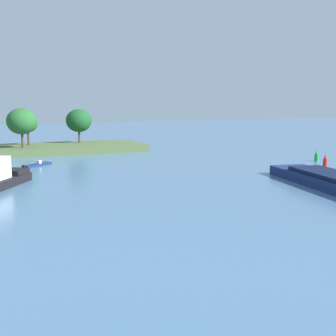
# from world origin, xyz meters

# --- Properties ---
(fishing_skiff) EXTENTS (5.02, 4.62, 0.86)m
(fishing_skiff) POSITION_xyz_m (-22.58, 52.27, 0.21)
(fishing_skiff) COLOR navy
(fishing_skiff) RESTS_ON ground
(channel_buoy_red) EXTENTS (0.70, 0.70, 1.90)m
(channel_buoy_red) POSITION_xyz_m (18.74, 33.15, 0.81)
(channel_buoy_red) COLOR red
(channel_buoy_red) RESTS_ON ground
(channel_buoy_green) EXTENTS (0.70, 0.70, 1.90)m
(channel_buoy_green) POSITION_xyz_m (21.79, 38.20, 0.81)
(channel_buoy_green) COLOR green
(channel_buoy_green) RESTS_ON ground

